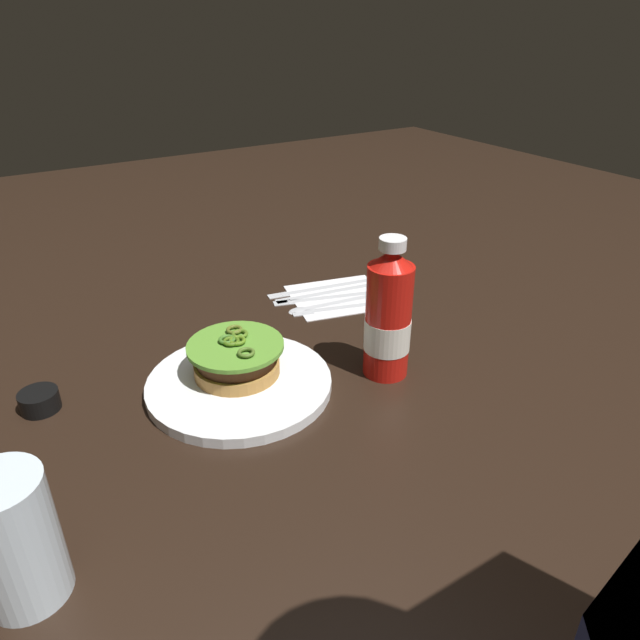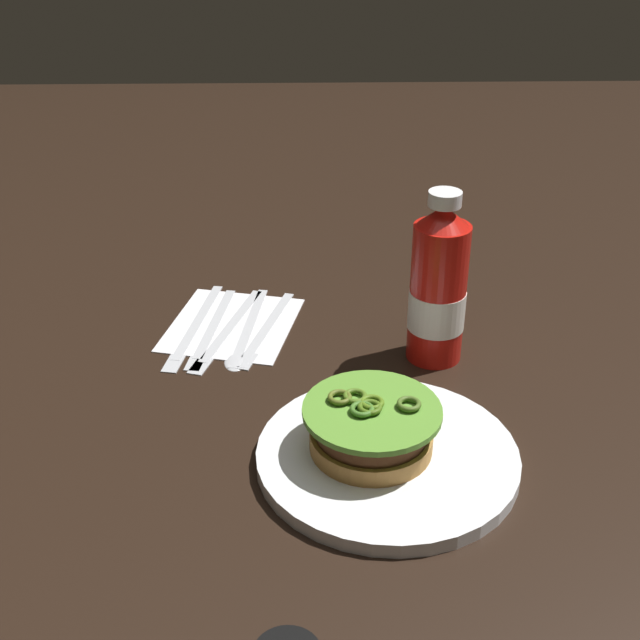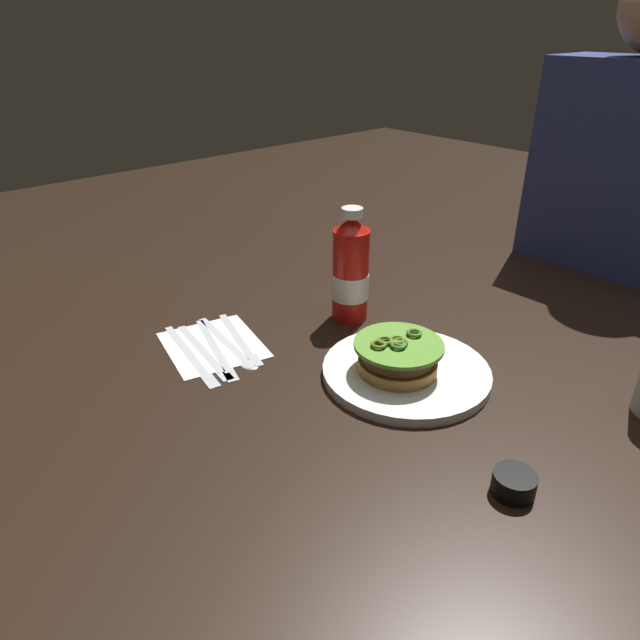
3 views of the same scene
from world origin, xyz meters
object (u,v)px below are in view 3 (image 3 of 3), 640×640
Objects in this scene: dinner_plate at (406,372)px; napkin at (213,345)px; diner_person at (636,143)px; table_knife at (206,353)px; condiment_cup at (514,483)px; butter_knife at (217,350)px; ketchup_bottle at (351,272)px; fork_utensil at (242,342)px; spoon_utensil at (234,347)px; steak_knife at (193,357)px; burger_sandwich at (398,356)px.

dinner_plate is 1.53× the size of napkin.
table_knife is at bearing -106.33° from diner_person.
condiment_cup is (0.24, -0.09, 0.01)m from dinner_plate.
condiment_cup is 0.49m from butter_knife.
fork_utensil is (-0.05, -0.20, -0.08)m from ketchup_bottle.
ketchup_bottle reaches higher than spoon_utensil.
steak_knife is at bearing -99.96° from table_knife.
fork_utensil is (-0.48, -0.04, -0.01)m from condiment_cup.
steak_knife is at bearing -98.10° from fork_utensil.
napkin is (-0.08, -0.24, -0.09)m from ketchup_bottle.
burger_sandwich is at bearing 38.41° from steak_knife.
fork_utensil is at bearing 81.90° from steak_knife.
napkin is 0.83× the size of table_knife.
ketchup_bottle is at bearing 77.91° from steak_knife.
dinner_plate is at bearing 28.02° from fork_utensil.
burger_sandwich is at bearing -90.51° from diner_person.
table_knife is 0.02m from butter_knife.
table_knife is 0.34× the size of diner_person.
dinner_plate reaches higher than butter_knife.
napkin is 0.05m from fork_utensil.
fork_utensil is at bearing 108.29° from spoon_utensil.
table_knife is (-0.25, -0.19, -0.00)m from dinner_plate.
fork_utensil is (-0.24, -0.13, -0.00)m from dinner_plate.
diner_person reaches higher than steak_knife.
burger_sandwich is (-0.00, -0.02, 0.03)m from dinner_plate.
diner_person reaches higher than spoon_utensil.
fork_utensil is (-0.24, -0.11, -0.03)m from burger_sandwich.
ketchup_bottle is 0.26m from napkin.
diner_person is at bearing 73.82° from spoon_utensil.
diner_person reaches higher than butter_knife.
diner_person is (0.25, 0.85, 0.25)m from table_knife.
burger_sandwich is 0.70× the size of fork_utensil.
diner_person reaches higher than burger_sandwich.
napkin is (-0.51, -0.07, -0.01)m from condiment_cup.
napkin is at bearing -127.32° from fork_utensil.
table_knife is (-0.49, -0.10, -0.01)m from condiment_cup.
ketchup_bottle is 0.28m from table_knife.
condiment_cup is 0.47m from spoon_utensil.
spoon_utensil is at bearing 68.89° from butter_knife.
fork_utensil is at bearing -103.75° from ketchup_bottle.
dinner_plate is at bearing 31.54° from napkin.
butter_knife is at bearing -146.65° from burger_sandwich.
fork_utensil is at bearing -151.98° from dinner_plate.
burger_sandwich reaches higher than dinner_plate.
burger_sandwich is 0.66× the size of table_knife.
condiment_cup is at bearing -72.74° from diner_person.
dinner_plate is 0.28m from spoon_utensil.
diner_person is (0.24, 0.81, 0.25)m from spoon_utensil.
burger_sandwich is at bearing -24.85° from ketchup_bottle.
steak_knife is at bearing -166.21° from condiment_cup.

